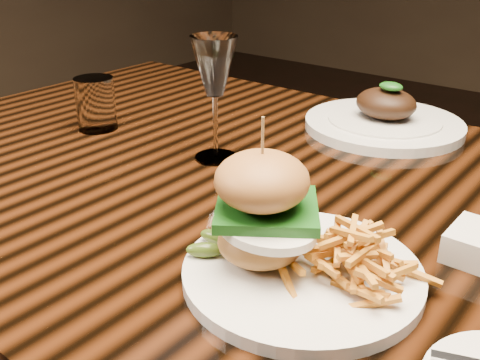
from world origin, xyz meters
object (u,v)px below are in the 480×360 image
Objects in this scene: burger_plate at (299,241)px; wine_glass at (214,70)px; dining_table at (306,241)px; far_dish at (384,120)px.

wine_glass is at bearing 122.13° from burger_plate.
dining_table is at bearing -6.20° from wine_glass.
dining_table is 0.34m from far_dish.
burger_plate is at bearing -34.93° from wine_glass.
burger_plate is at bearing -74.63° from far_dish.
wine_glass is 0.68× the size of far_dish.
dining_table is at bearing -82.95° from far_dish.
dining_table is 6.14× the size of burger_plate.
wine_glass reaches higher than far_dish.
wine_glass is 0.36m from far_dish.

